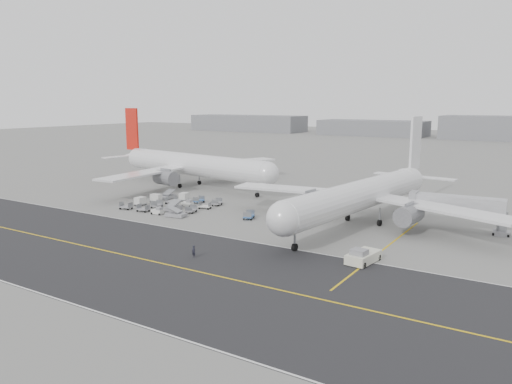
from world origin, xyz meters
The scene contains 9 objects.
ground centered at (0.00, 0.00, 0.00)m, with size 700.00×700.00×0.00m, color gray.
taxiway centered at (5.02, -17.98, 0.01)m, with size 220.00×59.00×0.03m.
airliner_a centered at (-31.89, 34.45, 5.87)m, with size 58.72×57.66×20.37m.
airliner_b centered at (21.50, 18.94, 5.50)m, with size 54.32×55.21×19.08m.
pushback_tug centered at (29.54, -2.87, 0.91)m, with size 3.58×7.87×2.22m.
jet_bridge centered at (37.17, 23.17, 4.36)m, with size 16.67×4.11×6.26m.
gse_cluster centered at (-18.08, 11.53, 0.00)m, with size 21.60×20.83×1.94m, color gray, non-canonical shape.
stray_dolly centered at (1.76, 10.88, 0.00)m, with size 1.65×2.68×1.65m, color silver, non-canonical shape.
ground_crew_a centered at (8.02, -13.48, 0.89)m, with size 0.65×0.43×1.78m, color black.
Camera 1 is at (52.27, -67.29, 22.09)m, focal length 35.00 mm.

